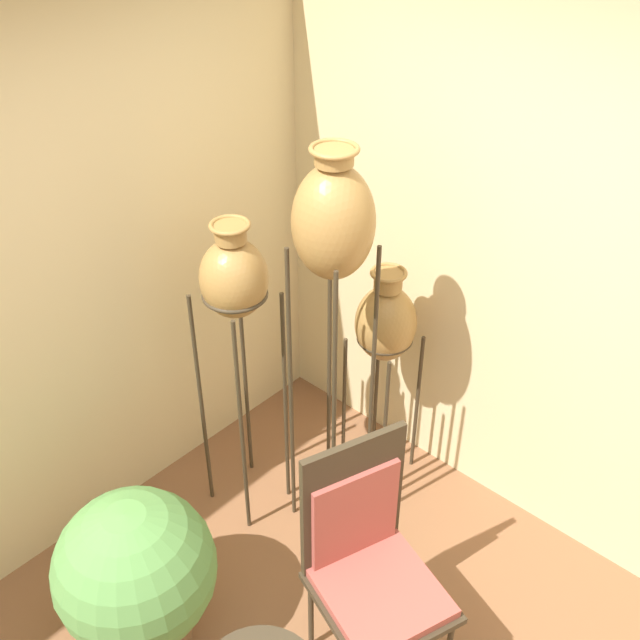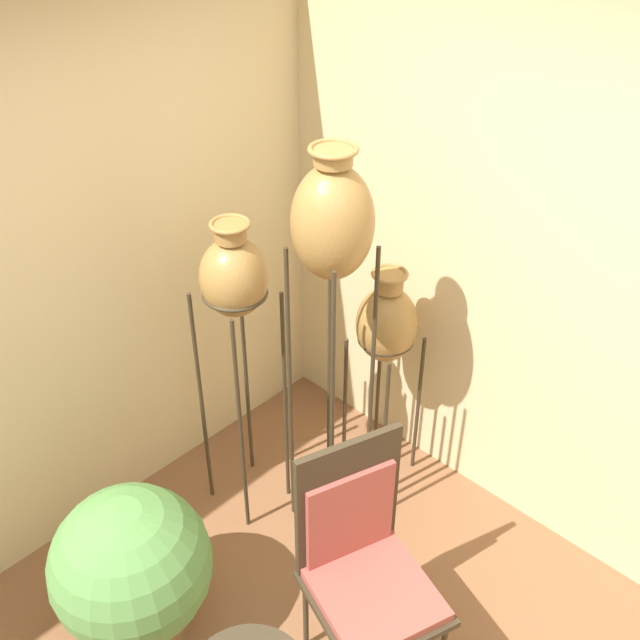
% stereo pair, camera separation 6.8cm
% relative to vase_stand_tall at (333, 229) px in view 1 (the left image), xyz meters
% --- Properties ---
extents(wall_back, '(7.33, 0.06, 2.70)m').
position_rel_vase_stand_tall_xyz_m(wall_back, '(-0.97, 0.91, -0.31)').
color(wall_back, beige).
rests_on(wall_back, ground_plane).
extents(wall_right, '(0.06, 7.33, 2.70)m').
position_rel_vase_stand_tall_xyz_m(wall_right, '(0.72, -0.79, -0.31)').
color(wall_right, beige).
rests_on(wall_right, ground_plane).
extents(vase_stand_tall, '(0.34, 0.34, 2.00)m').
position_rel_vase_stand_tall_xyz_m(vase_stand_tall, '(0.00, 0.00, 0.00)').
color(vase_stand_tall, '#382D1E').
rests_on(vase_stand_tall, ground_plane).
extents(vase_stand_medium, '(0.31, 0.31, 1.63)m').
position_rel_vase_stand_tall_xyz_m(vase_stand_medium, '(-0.21, 0.39, -0.33)').
color(vase_stand_medium, '#382D1E').
rests_on(vase_stand_medium, ground_plane).
extents(vase_stand_short, '(0.30, 0.30, 1.26)m').
position_rel_vase_stand_tall_xyz_m(vase_stand_short, '(0.42, 0.02, -0.70)').
color(vase_stand_short, '#382D1E').
rests_on(vase_stand_short, ground_plane).
extents(chair, '(0.61, 0.62, 1.12)m').
position_rel_vase_stand_tall_xyz_m(chair, '(-0.47, -0.62, -1.04)').
color(chair, '#382D1E').
rests_on(chair, ground_plane).
extents(potted_plant, '(0.67, 0.67, 0.81)m').
position_rel_vase_stand_tall_xyz_m(potted_plant, '(-1.08, 0.11, -1.22)').
color(potted_plant, brown).
rests_on(potted_plant, ground_plane).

